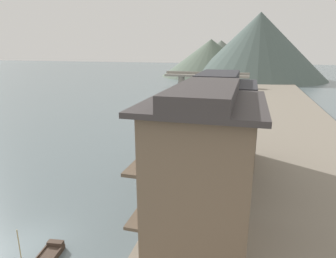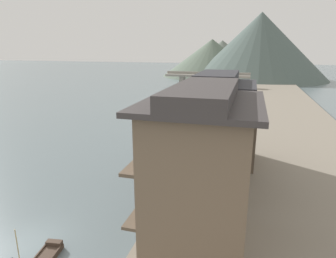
% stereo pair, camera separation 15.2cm
% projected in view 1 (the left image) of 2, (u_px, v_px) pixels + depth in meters
% --- Properties ---
extents(ground_plane, '(400.00, 400.00, 0.00)m').
position_uv_depth(ground_plane, '(33.00, 243.00, 17.29)').
color(ground_plane, slate).
extents(riverbank_right, '(18.00, 110.00, 0.66)m').
position_uv_depth(riverbank_right, '(273.00, 127.00, 41.13)').
color(riverbank_right, gray).
rests_on(riverbank_right, ground).
extents(boat_moored_nearest, '(1.32, 5.29, 0.66)m').
position_uv_depth(boat_moored_nearest, '(165.00, 172.00, 26.66)').
color(boat_moored_nearest, brown).
rests_on(boat_moored_nearest, ground).
extents(boat_moored_second, '(1.59, 5.56, 0.50)m').
position_uv_depth(boat_moored_second, '(205.00, 114.00, 49.51)').
color(boat_moored_second, brown).
rests_on(boat_moored_second, ground).
extents(boat_moored_third, '(1.81, 3.99, 0.56)m').
position_uv_depth(boat_moored_third, '(194.00, 121.00, 44.70)').
color(boat_moored_third, brown).
rests_on(boat_moored_third, ground).
extents(boat_moored_far, '(2.44, 3.59, 0.73)m').
position_uv_depth(boat_moored_far, '(158.00, 124.00, 43.14)').
color(boat_moored_far, brown).
rests_on(boat_moored_far, ground).
extents(boat_midriver_drifting, '(3.89, 0.90, 0.67)m').
position_uv_depth(boat_midriver_drifting, '(173.00, 96.00, 68.14)').
color(boat_midriver_drifting, brown).
rests_on(boat_midriver_drifting, ground).
extents(boat_midriver_upstream, '(1.19, 4.13, 0.66)m').
position_uv_depth(boat_midriver_upstream, '(182.00, 146.00, 33.40)').
color(boat_midriver_upstream, '#423328').
rests_on(boat_midriver_upstream, ground).
extents(house_waterfront_nearest, '(5.83, 7.41, 8.74)m').
position_uv_depth(house_waterfront_nearest, '(203.00, 172.00, 14.98)').
color(house_waterfront_nearest, '#75604C').
rests_on(house_waterfront_nearest, riverbank_right).
extents(house_waterfront_second, '(5.52, 5.78, 8.74)m').
position_uv_depth(house_waterfront_second, '(216.00, 133.00, 21.64)').
color(house_waterfront_second, brown).
rests_on(house_waterfront_second, riverbank_right).
extents(house_waterfront_tall, '(6.35, 6.06, 6.14)m').
position_uv_depth(house_waterfront_tall, '(227.00, 130.00, 27.36)').
color(house_waterfront_tall, brown).
rests_on(house_waterfront_tall, riverbank_right).
extents(mooring_post_dock_near, '(0.20, 0.20, 0.95)m').
position_uv_depth(mooring_post_dock_near, '(167.00, 195.00, 20.61)').
color(mooring_post_dock_near, '#473828').
rests_on(mooring_post_dock_near, riverbank_right).
extents(mooring_post_dock_mid, '(0.20, 0.20, 1.00)m').
position_uv_depth(mooring_post_dock_mid, '(186.00, 162.00, 26.48)').
color(mooring_post_dock_mid, '#473828').
rests_on(mooring_post_dock_mid, riverbank_right).
extents(stone_bridge, '(22.99, 2.40, 4.49)m').
position_uv_depth(stone_bridge, '(206.00, 78.00, 80.56)').
color(stone_bridge, gray).
rests_on(stone_bridge, ground).
extents(hill_far_west, '(37.95, 37.95, 14.04)m').
position_uv_depth(hill_far_west, '(211.00, 58.00, 114.57)').
color(hill_far_west, '#5B6B5B').
rests_on(hill_far_west, ground).
extents(hill_far_centre, '(47.02, 47.02, 22.71)m').
position_uv_depth(hill_far_centre, '(259.00, 46.00, 103.43)').
color(hill_far_centre, '#4C5B56').
rests_on(hill_far_centre, ground).
extents(hill_far_east, '(37.73, 37.73, 14.19)m').
position_uv_depth(hill_far_east, '(221.00, 55.00, 142.90)').
color(hill_far_east, slate).
rests_on(hill_far_east, ground).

